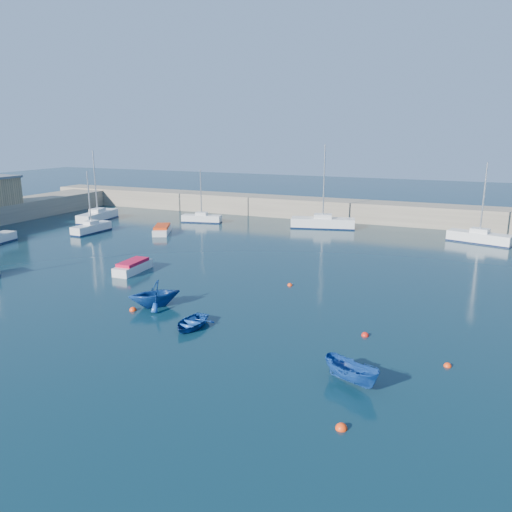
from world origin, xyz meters
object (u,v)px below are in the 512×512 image
at_px(sailboat_7, 479,237).
at_px(dinghy_left, 155,294).
at_px(sailboat_6, 323,222).
at_px(motorboat_2, 162,229).
at_px(motorboat_1, 133,267).
at_px(sailboat_4, 98,216).
at_px(sailboat_3, 91,228).
at_px(dinghy_center, 191,323).
at_px(sailboat_5, 202,218).
at_px(dinghy_right, 352,373).

bearing_deg(sailboat_7, dinghy_left, 162.76).
height_order(sailboat_6, motorboat_2, sailboat_6).
bearing_deg(motorboat_1, sailboat_6, 67.02).
distance_m(sailboat_4, dinghy_left, 36.84).
xyz_separation_m(sailboat_3, sailboat_4, (-4.88, 6.84, 0.08)).
bearing_deg(dinghy_left, sailboat_6, 129.04).
bearing_deg(dinghy_left, motorboat_2, 166.32).
relative_size(sailboat_6, dinghy_center, 3.31).
bearing_deg(sailboat_5, dinghy_left, -167.99).
xyz_separation_m(motorboat_1, motorboat_2, (-7.10, 15.06, -0.02)).
height_order(sailboat_3, dinghy_left, sailboat_3).
height_order(sailboat_5, sailboat_7, sailboat_7).
relative_size(sailboat_6, dinghy_left, 2.90).
relative_size(motorboat_2, dinghy_center, 1.60).
relative_size(sailboat_4, sailboat_5, 1.34).
height_order(dinghy_center, dinghy_left, dinghy_left).
bearing_deg(dinghy_left, sailboat_3, -176.87).
relative_size(dinghy_center, dinghy_left, 0.88).
relative_size(sailboat_6, motorboat_1, 2.46).
height_order(sailboat_4, motorboat_2, sailboat_4).
height_order(sailboat_7, dinghy_center, sailboat_7).
distance_m(dinghy_center, dinghy_right, 11.05).
height_order(motorboat_1, dinghy_left, dinghy_left).
distance_m(sailboat_6, sailboat_7, 17.94).
height_order(sailboat_6, sailboat_7, sailboat_6).
distance_m(sailboat_5, dinghy_center, 36.59).
xyz_separation_m(sailboat_7, motorboat_1, (-27.23, -24.13, -0.16)).
distance_m(motorboat_1, dinghy_center, 14.12).
bearing_deg(sailboat_5, motorboat_1, -176.36).
relative_size(dinghy_left, dinghy_right, 1.12).
distance_m(sailboat_4, sailboat_6, 30.07).
xyz_separation_m(sailboat_6, motorboat_1, (-9.36, -25.81, -0.22)).
height_order(sailboat_7, motorboat_1, sailboat_7).
bearing_deg(dinghy_center, sailboat_3, 140.72).
distance_m(motorboat_1, motorboat_2, 16.65).
bearing_deg(sailboat_6, sailboat_7, -109.00).
xyz_separation_m(sailboat_6, dinghy_left, (-2.64, -32.36, 0.24)).
relative_size(sailboat_5, dinghy_right, 2.22).
xyz_separation_m(sailboat_6, dinghy_right, (12.21, -37.77, -0.08)).
xyz_separation_m(motorboat_1, dinghy_left, (6.73, -6.55, 0.46)).
bearing_deg(dinghy_center, motorboat_1, 140.56).
xyz_separation_m(motorboat_2, dinghy_center, (18.07, -23.96, -0.13)).
distance_m(sailboat_6, dinghy_left, 32.47).
xyz_separation_m(sailboat_6, sailboat_7, (17.86, -1.68, -0.05)).
distance_m(sailboat_7, dinghy_right, 36.54).
relative_size(sailboat_7, motorboat_2, 1.75).
bearing_deg(dinghy_left, dinghy_center, 14.72).
bearing_deg(dinghy_right, sailboat_7, 17.47).
xyz_separation_m(sailboat_3, sailboat_7, (42.25, 12.05, 0.06)).
distance_m(dinghy_center, dinghy_left, 4.88).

